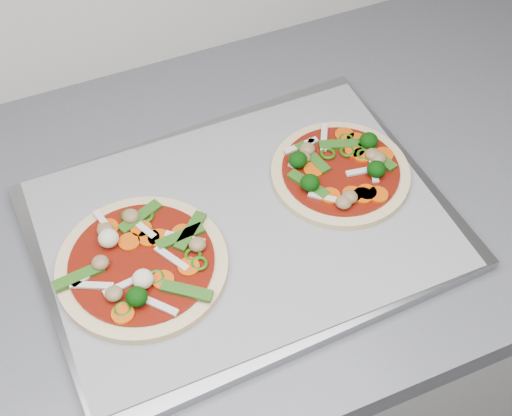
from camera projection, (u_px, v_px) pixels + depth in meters
name	position (u px, v px, depth m)	size (l,w,h in m)	color
base_cabinet	(493.00, 272.00, 1.40)	(3.60, 0.60, 0.86)	#AFAFAC
baking_tray	(243.00, 227.00, 0.87)	(0.49, 0.36, 0.02)	gray
parchment	(243.00, 223.00, 0.86)	(0.47, 0.34, 0.00)	gray
pizza_left	(142.00, 263.00, 0.81)	(0.20, 0.20, 0.03)	#DBBF88
pizza_right	(341.00, 170.00, 0.90)	(0.20, 0.20, 0.03)	#DBBF88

